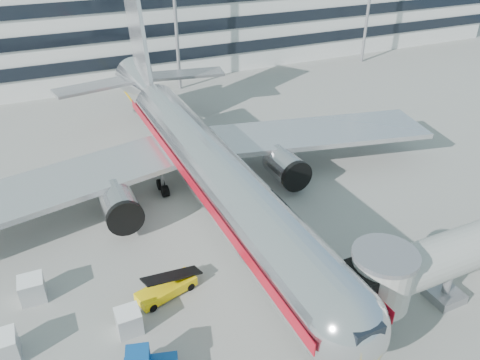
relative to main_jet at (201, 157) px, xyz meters
name	(u,v)px	position (x,y,z in m)	size (l,w,h in m)	color
ground	(259,272)	(0.00, -11.72, -4.23)	(180.00, 180.00, 0.00)	gray
lead_in_line	(210,206)	(0.00, -1.72, -4.23)	(0.25, 70.00, 0.01)	yellow
main_jet	(201,157)	(0.00, 0.00, 0.00)	(50.95, 48.70, 16.06)	silver
jet_bridge	(474,249)	(12.18, -19.72, -0.36)	(17.80, 4.50, 7.00)	silver
terminal	(100,20)	(0.00, 46.23, 3.57)	(150.00, 24.25, 15.60)	silver
belt_loader	(166,288)	(-7.03, -11.12, -3.62)	(4.64, 2.67, 2.17)	yellow
cargo_container_left	(3,348)	(-17.55, -12.22, -3.31)	(1.73, 1.73, 1.84)	#B4B7BC
cargo_container_right	(32,289)	(-15.58, -7.54, -3.34)	(1.72, 1.72, 1.77)	#B4B7BC
cargo_container_front	(129,321)	(-10.16, -13.21, -3.41)	(1.54, 1.54, 1.64)	#B4B7BC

